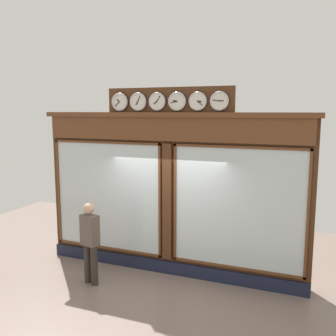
# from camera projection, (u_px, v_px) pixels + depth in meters

# --- Properties ---
(shop_facade) EXTENTS (5.92, 0.42, 3.96)m
(shop_facade) POSITION_uv_depth(u_px,v_px,m) (170.00, 193.00, 8.00)
(shop_facade) COLOR #4C2B16
(shop_facade) RESTS_ON ground_plane
(pedestrian) EXTENTS (0.40, 0.31, 1.69)m
(pedestrian) POSITION_uv_depth(u_px,v_px,m) (90.00, 240.00, 7.52)
(pedestrian) COLOR #312A24
(pedestrian) RESTS_ON ground_plane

